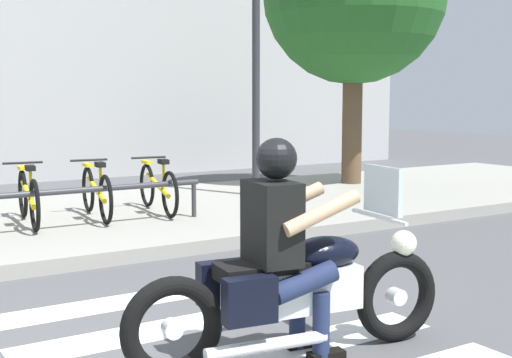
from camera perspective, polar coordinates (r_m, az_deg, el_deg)
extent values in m
cube|color=white|center=(4.74, -0.07, -14.13)|extent=(2.80, 0.40, 0.01)
cube|color=white|center=(5.39, -4.69, -11.51)|extent=(2.80, 0.40, 0.01)
cube|color=white|center=(6.08, -8.22, -9.42)|extent=(2.80, 0.40, 0.01)
torus|color=black|center=(5.00, 11.34, -9.32)|extent=(0.65, 0.20, 0.64)
cylinder|color=silver|center=(5.00, 11.34, -9.32)|extent=(0.13, 0.11, 0.11)
torus|color=black|center=(4.29, -6.83, -11.97)|extent=(0.65, 0.20, 0.64)
cylinder|color=silver|center=(4.29, -6.83, -11.97)|extent=(0.13, 0.11, 0.11)
cube|color=silver|center=(4.55, 3.00, -8.99)|extent=(0.92, 0.39, 0.28)
ellipsoid|color=black|center=(4.60, 5.49, -6.01)|extent=(0.55, 0.35, 0.22)
cube|color=black|center=(4.42, 0.44, -7.46)|extent=(0.59, 0.35, 0.10)
cube|color=black|center=(4.57, -2.79, -8.40)|extent=(0.33, 0.16, 0.28)
cube|color=black|center=(4.18, -0.51, -9.85)|extent=(0.33, 0.16, 0.28)
cylinder|color=silver|center=(4.79, 9.93, -3.04)|extent=(0.11, 0.62, 0.03)
sphere|color=white|center=(4.94, 11.91, -5.13)|extent=(0.18, 0.18, 0.18)
cube|color=silver|center=(4.78, 10.29, -0.88)|extent=(0.09, 0.40, 0.32)
cylinder|color=silver|center=(4.37, 0.92, -13.37)|extent=(0.80, 0.18, 0.08)
cube|color=black|center=(4.38, 1.30, -3.56)|extent=(0.31, 0.43, 0.52)
sphere|color=black|center=(4.34, 1.67, 1.67)|extent=(0.26, 0.26, 0.26)
cylinder|color=tan|center=(4.67, 2.66, -1.96)|extent=(0.53, 0.16, 0.26)
cylinder|color=tan|center=(4.29, 5.36, -2.77)|extent=(0.53, 0.16, 0.26)
cylinder|color=#1E284C|center=(4.67, 2.09, -7.45)|extent=(0.46, 0.20, 0.24)
cylinder|color=#1E284C|center=(4.81, 3.38, -10.93)|extent=(0.11, 0.11, 0.47)
cube|color=black|center=(4.89, 3.79, -13.04)|extent=(0.25, 0.13, 0.08)
cylinder|color=#1E284C|center=(4.39, 3.99, -8.37)|extent=(0.46, 0.20, 0.24)
cylinder|color=#1E284C|center=(4.54, 5.31, -12.02)|extent=(0.11, 0.11, 0.47)
cube|color=black|center=(4.63, 5.73, -14.23)|extent=(0.25, 0.13, 0.08)
torus|color=black|center=(9.34, -18.42, -1.15)|extent=(0.12, 0.61, 0.61)
torus|color=black|center=(8.31, -17.55, -2.07)|extent=(0.12, 0.61, 0.61)
cylinder|color=gold|center=(8.81, -18.03, -1.18)|extent=(0.17, 0.93, 0.25)
cylinder|color=gold|center=(8.54, -17.84, -0.38)|extent=(0.04, 0.04, 0.37)
cube|color=black|center=(8.52, -17.89, 0.86)|extent=(0.12, 0.21, 0.06)
cylinder|color=black|center=(9.19, -18.44, 1.26)|extent=(0.48, 0.09, 0.03)
cube|color=gold|center=(9.30, -18.50, 0.86)|extent=(0.11, 0.29, 0.04)
torus|color=black|center=(9.55, -13.49, -0.83)|extent=(0.12, 0.60, 0.60)
torus|color=black|center=(8.58, -12.12, -1.65)|extent=(0.12, 0.60, 0.60)
cylinder|color=gold|center=(9.05, -12.85, -0.83)|extent=(0.17, 0.89, 0.25)
cylinder|color=gold|center=(8.79, -12.52, -0.04)|extent=(0.04, 0.04, 0.37)
cube|color=black|center=(8.77, -12.56, 1.16)|extent=(0.12, 0.21, 0.06)
cylinder|color=black|center=(9.41, -13.43, 1.51)|extent=(0.48, 0.09, 0.03)
cube|color=gold|center=(9.51, -13.54, 1.12)|extent=(0.11, 0.29, 0.04)
torus|color=black|center=(9.85, -8.85, -0.51)|extent=(0.12, 0.60, 0.60)
torus|color=black|center=(8.90, -7.00, -1.26)|extent=(0.12, 0.60, 0.60)
cylinder|color=gold|center=(9.36, -7.98, -0.50)|extent=(0.17, 0.90, 0.25)
cylinder|color=gold|center=(9.11, -7.52, 0.27)|extent=(0.04, 0.04, 0.37)
cube|color=black|center=(9.09, -7.54, 1.42)|extent=(0.12, 0.21, 0.06)
cylinder|color=black|center=(9.71, -8.72, 1.74)|extent=(0.48, 0.09, 0.03)
cube|color=gold|center=(9.82, -8.88, 1.37)|extent=(0.11, 0.29, 0.04)
cylinder|color=#333338|center=(9.00, -5.07, -1.66)|extent=(0.06, 0.06, 0.45)
cylinder|color=#2D2D33|center=(10.82, 0.00, 8.93)|extent=(0.12, 0.12, 4.19)
cylinder|color=brown|center=(12.47, 7.81, 4.38)|extent=(0.35, 0.35, 2.36)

